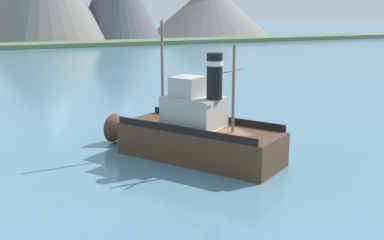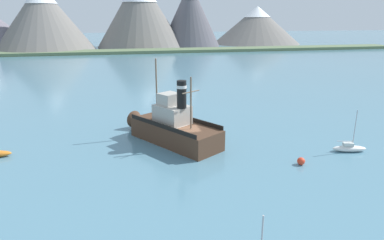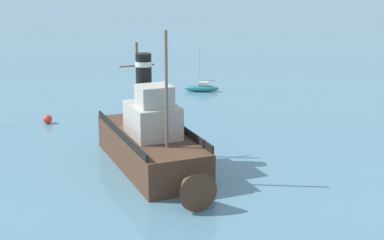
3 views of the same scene
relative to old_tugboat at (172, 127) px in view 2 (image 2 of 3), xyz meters
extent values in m
plane|color=teal|center=(1.51, -2.67, -1.83)|extent=(600.00, 600.00, 0.00)
cone|color=slate|center=(-37.22, 125.99, 12.26)|extent=(43.08, 43.08, 28.19)
cone|color=slate|center=(5.44, 136.23, 15.15)|extent=(42.40, 42.40, 33.97)
cone|color=#56545B|center=(30.65, 137.78, 13.84)|extent=(30.21, 30.21, 31.35)
cone|color=slate|center=(69.87, 145.30, 8.16)|extent=(47.60, 47.60, 19.98)
cone|color=white|center=(69.87, 145.30, 15.29)|extent=(14.58, 14.58, 5.83)
cube|color=#5B704C|center=(1.51, 108.60, -1.23)|extent=(240.00, 12.00, 1.20)
cube|color=#4C3323|center=(0.34, -0.51, -0.63)|extent=(10.24, 12.45, 2.40)
cone|color=#4C3323|center=(-3.60, 5.51, -0.63)|extent=(3.28, 3.30, 2.35)
cube|color=#B2ADA3|center=(0.06, -0.10, 1.67)|extent=(4.70, 4.99, 2.20)
cube|color=#B2ADA3|center=(-0.21, 0.32, 3.47)|extent=(2.94, 2.88, 1.40)
cylinder|color=black|center=(0.99, -1.52, 4.37)|extent=(1.10, 1.10, 3.20)
cylinder|color=silver|center=(0.99, -1.52, 5.27)|extent=(1.16, 1.16, 0.35)
cylinder|color=#75604C|center=(-1.47, 2.25, 4.32)|extent=(0.20, 0.20, 7.50)
cylinder|color=#75604C|center=(1.81, -2.78, 3.57)|extent=(0.20, 0.20, 6.00)
cylinder|color=#75604C|center=(1.81, -2.78, 4.89)|extent=(2.24, 1.52, 0.12)
cube|color=black|center=(-1.47, -1.69, 0.82)|extent=(6.33, 9.61, 0.50)
cube|color=black|center=(2.14, 0.66, 0.82)|extent=(6.33, 9.61, 0.50)
ellipsoid|color=white|center=(19.26, -7.42, -1.48)|extent=(3.94, 1.85, 0.70)
cube|color=silver|center=(19.06, -7.38, -0.95)|extent=(1.21, 0.85, 0.36)
cylinder|color=#B7B7BC|center=(19.55, -7.48, 0.97)|extent=(0.10, 0.10, 4.20)
cylinder|color=#B7B7BC|center=(18.67, -7.30, -0.58)|extent=(1.78, 0.44, 0.08)
sphere|color=red|center=(12.04, -9.61, -1.43)|extent=(0.80, 0.80, 0.80)
camera|label=1|loc=(-13.39, -31.12, 9.00)|focal=45.00mm
camera|label=2|loc=(-5.74, -39.16, 12.95)|focal=32.00mm
camera|label=3|loc=(-9.49, 37.30, 12.31)|focal=55.00mm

